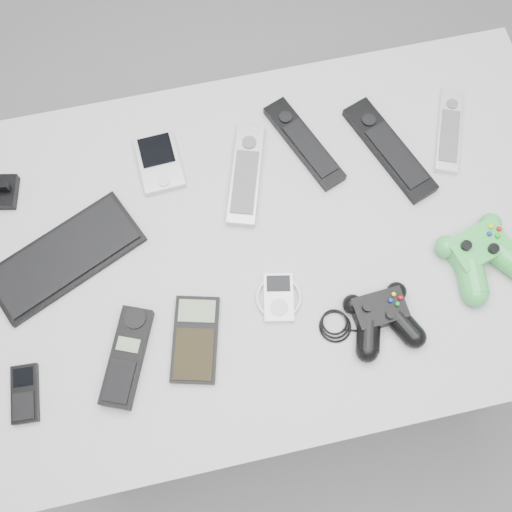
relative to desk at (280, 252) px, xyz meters
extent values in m
plane|color=slate|center=(0.07, -0.07, -0.73)|extent=(3.50, 3.50, 0.00)
cube|color=#9A9A9C|center=(0.00, 0.00, 0.05)|extent=(1.19, 0.77, 0.03)
cylinder|color=black|center=(-0.54, -0.33, -0.35)|extent=(0.04, 0.04, 0.77)
cylinder|color=black|center=(-0.54, 0.33, -0.35)|extent=(0.04, 0.04, 0.77)
cylinder|color=black|center=(0.54, 0.33, -0.35)|extent=(0.04, 0.04, 0.77)
cube|color=black|center=(-0.41, 0.05, 0.08)|extent=(0.32, 0.23, 0.02)
cube|color=#AFAFB6|center=(-0.20, 0.21, 0.08)|extent=(0.09, 0.13, 0.02)
cube|color=#AFAFB6|center=(-0.04, 0.15, 0.08)|extent=(0.12, 0.23, 0.02)
cube|color=black|center=(0.09, 0.19, 0.08)|extent=(0.13, 0.22, 0.02)
cube|color=black|center=(0.26, 0.14, 0.08)|extent=(0.14, 0.25, 0.02)
cube|color=silver|center=(0.39, 0.16, 0.08)|extent=(0.11, 0.20, 0.02)
cube|color=black|center=(-0.51, -0.19, 0.08)|extent=(0.05, 0.10, 0.02)
cube|color=black|center=(-0.32, -0.16, 0.08)|extent=(0.12, 0.19, 0.03)
cube|color=black|center=(-0.20, -0.16, 0.08)|extent=(0.12, 0.17, 0.02)
cube|color=white|center=(-0.03, -0.11, 0.08)|extent=(0.10, 0.11, 0.02)
camera|label=1|loc=(-0.14, -0.39, 1.15)|focal=42.00mm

